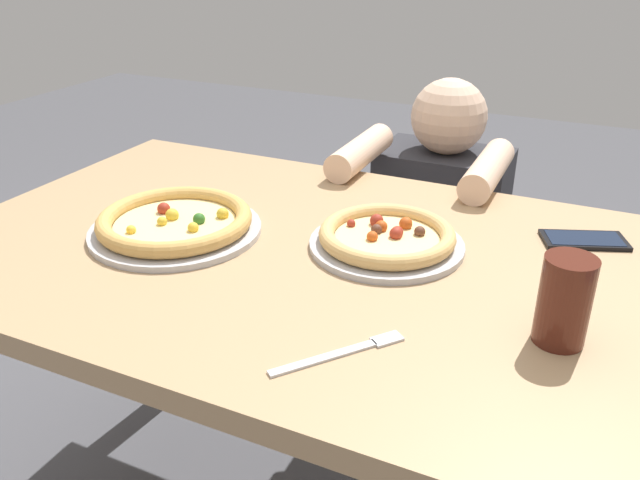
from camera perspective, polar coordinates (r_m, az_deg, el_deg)
The scene contains 7 objects.
dining_table at distance 1.22m, azimuth -1.08°, elevation -5.32°, with size 1.36×0.85×0.75m.
pizza_near at distance 1.25m, azimuth -12.66°, elevation 1.48°, with size 0.32×0.32×0.04m.
pizza_far at distance 1.17m, azimuth 5.93°, elevation 0.18°, with size 0.28×0.28×0.04m.
drink_cup_colored at distance 0.94m, azimuth 20.79°, elevation -5.05°, with size 0.07×0.07×0.13m.
fork at distance 0.89m, azimuth 2.19°, elevation -9.84°, with size 0.14×0.17×0.00m.
cell_phone at distance 1.29m, azimuth 22.30°, elevation -0.00°, with size 0.17×0.12×0.01m.
diner_seated at distance 1.86m, azimuth 10.21°, elevation -1.13°, with size 0.38×0.51×0.93m.
Camera 1 is at (0.46, -0.93, 1.27)m, focal length 36.23 mm.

